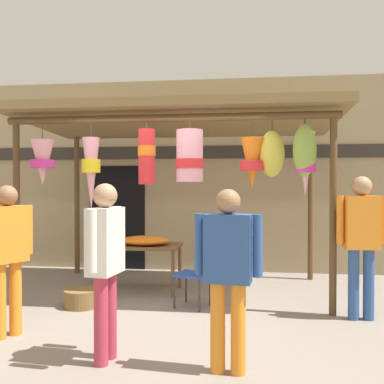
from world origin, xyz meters
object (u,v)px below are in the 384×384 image
shopper_by_bananas (361,235)px  vendor_in_orange (105,257)px  display_table (140,250)px  wicker_basket_by_table (82,298)px  passerby_at_right (228,265)px  customer_foreground (7,248)px  flower_heap_on_table (146,241)px  folding_chair (198,270)px

shopper_by_bananas → vendor_in_orange: bearing=-148.3°
display_table → wicker_basket_by_table: 1.24m
wicker_basket_by_table → passerby_at_right: bearing=-41.7°
wicker_basket_by_table → shopper_by_bananas: size_ratio=0.27×
display_table → vendor_in_orange: 2.74m
wicker_basket_by_table → shopper_by_bananas: (3.57, -0.08, 0.92)m
display_table → customer_foreground: (-0.90, -2.19, 0.32)m
flower_heap_on_table → wicker_basket_by_table: flower_heap_on_table is taller
folding_chair → customer_foreground: bearing=-143.7°
folding_chair → wicker_basket_by_table: folding_chair is taller
wicker_basket_by_table → flower_heap_on_table: bearing=54.8°
flower_heap_on_table → shopper_by_bananas: 3.10m
flower_heap_on_table → passerby_at_right: 3.09m
wicker_basket_by_table → customer_foreground: customer_foreground is taller
customer_foreground → shopper_by_bananas: 4.08m
wicker_basket_by_table → shopper_by_bananas: 3.69m
wicker_basket_by_table → vendor_in_orange: size_ratio=0.28×
passerby_at_right → shopper_by_bananas: bearing=48.9°
customer_foreground → shopper_by_bananas: shopper_by_bananas is taller
vendor_in_orange → customer_foreground: (-1.26, 0.51, -0.01)m
vendor_in_orange → passerby_at_right: (1.14, -0.10, -0.03)m
folding_chair → customer_foreground: customer_foreground is taller
wicker_basket_by_table → passerby_at_right: passerby_at_right is taller
flower_heap_on_table → shopper_by_bananas: shopper_by_bananas is taller
display_table → wicker_basket_by_table: size_ratio=2.65×
display_table → vendor_in_orange: bearing=-82.4°
shopper_by_bananas → display_table: bearing=160.7°
display_table → flower_heap_on_table: (0.10, -0.04, 0.15)m
wicker_basket_by_table → vendor_in_orange: 2.13m
folding_chair → vendor_in_orange: size_ratio=0.51×
flower_heap_on_table → vendor_in_orange: (0.26, -2.65, 0.19)m
display_table → flower_heap_on_table: flower_heap_on_table is taller
shopper_by_bananas → passerby_at_right: bearing=-131.1°
display_table → passerby_at_right: size_ratio=0.77×
flower_heap_on_table → wicker_basket_by_table: (-0.65, -0.93, -0.67)m
display_table → shopper_by_bananas: size_ratio=0.71×
flower_heap_on_table → passerby_at_right: size_ratio=0.48×
wicker_basket_by_table → passerby_at_right: size_ratio=0.29×
folding_chair → shopper_by_bananas: size_ratio=0.48×
shopper_by_bananas → flower_heap_on_table: bearing=160.9°
flower_heap_on_table → folding_chair: bearing=-40.3°
wicker_basket_by_table → display_table: bearing=60.2°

